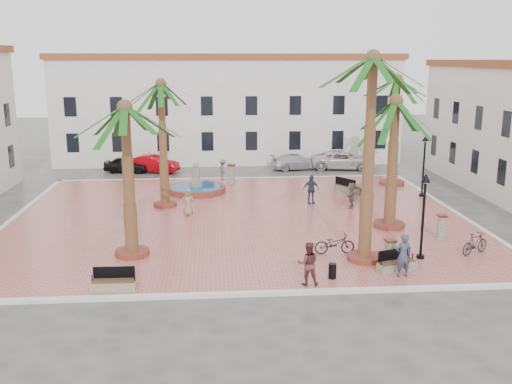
# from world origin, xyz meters

# --- Properties ---
(ground) EXTENTS (120.00, 120.00, 0.00)m
(ground) POSITION_xyz_m (0.00, 0.00, 0.00)
(ground) COLOR #56544F
(ground) RESTS_ON ground
(plaza) EXTENTS (26.00, 22.00, 0.15)m
(plaza) POSITION_xyz_m (0.00, 0.00, 0.07)
(plaza) COLOR #CC6862
(plaza) RESTS_ON ground
(kerb_n) EXTENTS (26.30, 0.30, 0.16)m
(kerb_n) POSITION_xyz_m (0.00, 11.00, 0.08)
(kerb_n) COLOR silver
(kerb_n) RESTS_ON ground
(kerb_s) EXTENTS (26.30, 0.30, 0.16)m
(kerb_s) POSITION_xyz_m (0.00, -11.00, 0.08)
(kerb_s) COLOR silver
(kerb_s) RESTS_ON ground
(kerb_e) EXTENTS (0.30, 22.30, 0.16)m
(kerb_e) POSITION_xyz_m (13.00, 0.00, 0.08)
(kerb_e) COLOR silver
(kerb_e) RESTS_ON ground
(kerb_w) EXTENTS (0.30, 22.30, 0.16)m
(kerb_w) POSITION_xyz_m (-13.00, 0.00, 0.08)
(kerb_w) COLOR silver
(kerb_w) RESTS_ON ground
(building_north) EXTENTS (30.40, 7.40, 9.50)m
(building_north) POSITION_xyz_m (-0.00, 19.99, 4.77)
(building_north) COLOR white
(building_north) RESTS_ON ground
(fountain) EXTENTS (4.03, 4.03, 2.08)m
(fountain) POSITION_xyz_m (-2.62, 6.43, 0.43)
(fountain) COLOR brown
(fountain) RESTS_ON plaza
(palm_nw) EXTENTS (4.72, 4.72, 7.85)m
(palm_nw) POSITION_xyz_m (-4.46, 2.76, 6.86)
(palm_nw) COLOR brown
(palm_nw) RESTS_ON plaza
(palm_sw) EXTENTS (5.20, 5.20, 7.23)m
(palm_sw) POSITION_xyz_m (-5.29, -6.23, 6.18)
(palm_sw) COLOR brown
(palm_sw) RESTS_ON plaza
(palm_s) EXTENTS (5.02, 5.02, 9.35)m
(palm_s) POSITION_xyz_m (5.35, -7.74, 8.25)
(palm_s) COLOR brown
(palm_s) RESTS_ON plaza
(palm_e) EXTENTS (5.46, 5.46, 7.18)m
(palm_e) POSITION_xyz_m (8.08, -2.69, 6.10)
(palm_e) COLOR brown
(palm_e) RESTS_ON plaza
(palm_ne) EXTENTS (5.73, 5.73, 7.91)m
(palm_ne) POSITION_xyz_m (11.50, 7.72, 6.74)
(palm_ne) COLOR brown
(palm_ne) RESTS_ON plaza
(bench_s) EXTENTS (1.76, 0.57, 0.92)m
(bench_s) POSITION_xyz_m (-5.46, -10.38, 0.41)
(bench_s) COLOR gray
(bench_s) RESTS_ON plaza
(bench_se) EXTENTS (1.82, 1.06, 0.92)m
(bench_se) POSITION_xyz_m (6.40, -9.14, 0.41)
(bench_se) COLOR gray
(bench_se) RESTS_ON plaza
(bench_e) EXTENTS (1.02, 1.92, 0.97)m
(bench_e) POSITION_xyz_m (8.28, 3.57, 0.42)
(bench_e) COLOR gray
(bench_e) RESTS_ON plaza
(bench_ne) EXTENTS (1.57, 1.96, 1.03)m
(bench_ne) POSITION_xyz_m (7.70, 5.51, 0.44)
(bench_ne) COLOR gray
(bench_ne) RESTS_ON plaza
(lamppost_s) EXTENTS (0.43, 0.43, 3.98)m
(lamppost_s) POSITION_xyz_m (8.01, -7.69, 2.85)
(lamppost_s) COLOR black
(lamppost_s) RESTS_ON plaza
(lamppost_e) EXTENTS (0.45, 0.45, 4.11)m
(lamppost_e) POSITION_xyz_m (12.40, 4.07, 2.93)
(lamppost_e) COLOR black
(lamppost_e) RESTS_ON plaza
(bollard_se) EXTENTS (0.53, 0.53, 1.25)m
(bollard_se) POSITION_xyz_m (6.25, -8.64, 0.80)
(bollard_se) COLOR gray
(bollard_se) RESTS_ON plaza
(bollard_n) EXTENTS (0.64, 0.64, 1.55)m
(bollard_n) POSITION_xyz_m (-0.13, 8.36, 0.95)
(bollard_n) COLOR gray
(bollard_n) RESTS_ON plaza
(bollard_e) EXTENTS (0.52, 0.52, 1.28)m
(bollard_e) POSITION_xyz_m (10.05, -5.01, 0.81)
(bollard_e) COLOR gray
(bollard_e) RESTS_ON plaza
(litter_bin) EXTENTS (0.33, 0.33, 0.64)m
(litter_bin) POSITION_xyz_m (3.45, -9.81, 0.47)
(litter_bin) COLOR black
(litter_bin) RESTS_ON plaza
(cyclist_a) EXTENTS (0.74, 0.53, 1.87)m
(cyclist_a) POSITION_xyz_m (6.43, -9.82, 1.09)
(cyclist_a) COLOR #383E52
(cyclist_a) RESTS_ON plaza
(bicycle_a) EXTENTS (1.92, 0.71, 1.00)m
(bicycle_a) POSITION_xyz_m (4.17, -6.80, 0.65)
(bicycle_a) COLOR black
(bicycle_a) RESTS_ON plaza
(cyclist_b) EXTENTS (0.92, 0.75, 1.81)m
(cyclist_b) POSITION_xyz_m (2.31, -10.40, 1.05)
(cyclist_b) COLOR brown
(cyclist_b) RESTS_ON plaza
(bicycle_b) EXTENTS (1.78, 1.25, 1.05)m
(bicycle_b) POSITION_xyz_m (10.73, -7.36, 0.68)
(bicycle_b) COLOR black
(bicycle_b) RESTS_ON plaza
(pedestrian_fountain_a) EXTENTS (0.77, 0.50, 1.58)m
(pedestrian_fountain_a) POSITION_xyz_m (-2.94, 0.53, 0.94)
(pedestrian_fountain_a) COLOR #9E7D5E
(pedestrian_fountain_a) RESTS_ON plaza
(pedestrian_fountain_b) EXTENTS (1.14, 0.62, 1.84)m
(pedestrian_fountain_b) POSITION_xyz_m (4.68, 2.71, 1.07)
(pedestrian_fountain_b) COLOR #3D4864
(pedestrian_fountain_b) RESTS_ON plaza
(pedestrian_north) EXTENTS (0.71, 1.07, 1.55)m
(pedestrian_north) POSITION_xyz_m (-0.71, 10.40, 0.92)
(pedestrian_north) COLOR #55555A
(pedestrian_north) RESTS_ON plaza
(pedestrian_east) EXTENTS (1.00, 1.53, 1.58)m
(pedestrian_east) POSITION_xyz_m (6.99, 1.50, 0.94)
(pedestrian_east) COLOR #63594C
(pedestrian_east) RESTS_ON plaza
(car_black) EXTENTS (3.89, 2.12, 1.25)m
(car_black) POSITION_xyz_m (-8.46, 14.54, 0.63)
(car_black) COLOR black
(car_black) RESTS_ON ground
(car_red) EXTENTS (4.48, 2.78, 1.39)m
(car_red) POSITION_xyz_m (-6.33, 14.46, 0.70)
(car_red) COLOR #A6030A
(car_red) RESTS_ON ground
(car_silver) EXTENTS (4.63, 2.50, 1.27)m
(car_silver) POSITION_xyz_m (5.59, 14.76, 0.64)
(car_silver) COLOR silver
(car_silver) RESTS_ON ground
(car_white) EXTENTS (5.65, 3.13, 1.50)m
(car_white) POSITION_xyz_m (9.47, 14.71, 0.75)
(car_white) COLOR silver
(car_white) RESTS_ON ground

